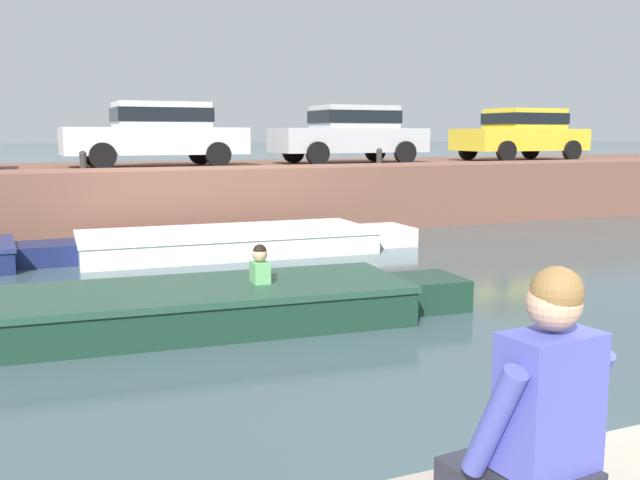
{
  "coord_description": "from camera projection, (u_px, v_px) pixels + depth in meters",
  "views": [
    {
      "loc": [
        -3.31,
        -2.45,
        2.34
      ],
      "look_at": [
        -0.27,
        4.51,
        1.22
      ],
      "focal_mm": 40.0,
      "sensor_mm": 36.0,
      "label": 1
    }
  ],
  "objects": [
    {
      "name": "ground_plane",
      "position": [
        281.0,
        308.0,
        9.71
      ],
      "size": [
        400.0,
        400.0,
        0.0
      ],
      "primitive_type": "plane",
      "color": "#3D5156"
    },
    {
      "name": "far_quay_wall",
      "position": [
        151.0,
        196.0,
        18.17
      ],
      "size": [
        60.0,
        6.0,
        1.57
      ],
      "primitive_type": "cube",
      "color": "brown",
      "rests_on": "ground"
    },
    {
      "name": "far_wall_coping",
      "position": [
        175.0,
        169.0,
        15.43
      ],
      "size": [
        60.0,
        0.24,
        0.08
      ],
      "primitive_type": "cube",
      "color": "#925F4C",
      "rests_on": "far_quay_wall"
    },
    {
      "name": "boat_moored_central_white",
      "position": [
        241.0,
        241.0,
        14.25
      ],
      "size": [
        6.9,
        2.54,
        0.47
      ],
      "color": "white",
      "rests_on": "ground"
    },
    {
      "name": "motorboat_passing",
      "position": [
        220.0,
        305.0,
        8.82
      ],
      "size": [
        6.28,
        2.21,
        0.99
      ],
      "color": "#193828",
      "rests_on": "ground"
    },
    {
      "name": "car_left_inner_white",
      "position": [
        157.0,
        132.0,
        17.18
      ],
      "size": [
        4.31,
        1.9,
        1.54
      ],
      "color": "white",
      "rests_on": "far_quay_wall"
    },
    {
      "name": "car_centre_silver",
      "position": [
        351.0,
        132.0,
        19.23
      ],
      "size": [
        4.1,
        1.95,
        1.54
      ],
      "color": "#B7BABC",
      "rests_on": "far_quay_wall"
    },
    {
      "name": "car_right_inner_yellow",
      "position": [
        522.0,
        132.0,
        21.51
      ],
      "size": [
        3.97,
        2.05,
        1.54
      ],
      "color": "yellow",
      "rests_on": "far_quay_wall"
    },
    {
      "name": "mooring_bollard_mid",
      "position": [
        83.0,
        161.0,
        14.78
      ],
      "size": [
        0.15,
        0.15,
        0.45
      ],
      "color": "#2D2B28",
      "rests_on": "far_quay_wall"
    },
    {
      "name": "mooring_bollard_east",
      "position": [
        379.0,
        156.0,
        17.53
      ],
      "size": [
        0.15,
        0.15,
        0.45
      ],
      "color": "#2D2B28",
      "rests_on": "far_quay_wall"
    },
    {
      "name": "person_seated_left",
      "position": [
        539.0,
        421.0,
        2.65
      ],
      "size": [
        0.56,
        0.56,
        0.97
      ],
      "color": "#282833",
      "rests_on": "near_quay"
    }
  ]
}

